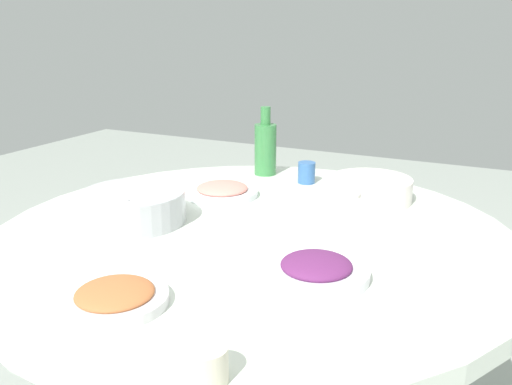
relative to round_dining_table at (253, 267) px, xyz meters
name	(u,v)px	position (x,y,z in m)	size (l,w,h in m)	color
round_dining_table	(253,267)	(0.00, 0.00, 0.00)	(1.40, 1.40, 0.73)	#99999E
rice_bowl	(134,206)	(-0.33, -0.08, 0.16)	(0.29, 0.29, 0.10)	#B2B5BA
soup_bowl	(370,190)	(0.22, 0.39, 0.14)	(0.26, 0.28, 0.07)	white
dish_eggplant	(316,270)	(0.25, -0.20, 0.13)	(0.23, 0.23, 0.05)	white
dish_shrimp	(222,191)	(-0.22, 0.23, 0.13)	(0.23, 0.23, 0.04)	white
dish_tofu_braise	(115,297)	(-0.07, -0.48, 0.13)	(0.21, 0.21, 0.04)	silver
green_bottle	(265,147)	(-0.21, 0.54, 0.21)	(0.08, 0.08, 0.25)	#367B3F
tea_cup_near	(206,364)	(0.22, -0.61, 0.14)	(0.07, 0.07, 0.06)	beige
tea_cup_far	(307,173)	(-0.03, 0.49, 0.15)	(0.06, 0.06, 0.07)	#33609D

